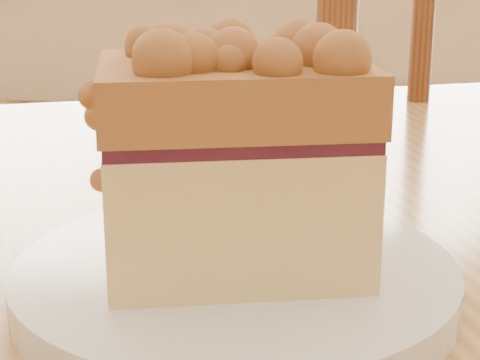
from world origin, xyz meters
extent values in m
cube|color=tan|center=(-0.03, 0.16, 0.73)|extent=(1.40, 1.14, 0.04)
cube|color=brown|center=(0.02, 0.74, 0.48)|extent=(0.57, 0.57, 0.04)
cylinder|color=brown|center=(0.13, 0.97, 0.22)|extent=(0.04, 0.04, 0.46)
cylinder|color=brown|center=(-0.09, 0.48, 0.73)|extent=(0.04, 0.04, 0.49)
cylinder|color=brown|center=(-0.01, 0.51, 0.72)|extent=(0.02, 0.02, 0.43)
cylinder|color=white|center=(-0.15, 0.06, 0.76)|extent=(0.20, 0.20, 0.02)
cylinder|color=white|center=(-0.15, 0.06, 0.75)|extent=(0.14, 0.14, 0.01)
cube|color=#FFD990|center=(-0.15, 0.06, 0.80)|extent=(0.12, 0.10, 0.06)
cube|color=#451325|center=(-0.15, 0.06, 0.83)|extent=(0.12, 0.10, 0.01)
cube|color=#AA7335|center=(-0.15, 0.06, 0.84)|extent=(0.13, 0.11, 0.03)
sphere|color=#AA7335|center=(-0.10, 0.06, 0.86)|extent=(0.01, 0.01, 0.01)
sphere|color=#AA7335|center=(-0.13, 0.09, 0.86)|extent=(0.01, 0.01, 0.01)
sphere|color=#AA7335|center=(-0.17, 0.04, 0.86)|extent=(0.02, 0.02, 0.02)
sphere|color=#AA7335|center=(-0.12, 0.08, 0.86)|extent=(0.02, 0.02, 0.02)
sphere|color=#AA7335|center=(-0.10, 0.05, 0.86)|extent=(0.02, 0.02, 0.02)
sphere|color=#AA7335|center=(-0.14, 0.05, 0.86)|extent=(0.02, 0.02, 0.02)
sphere|color=#AA7335|center=(-0.17, 0.07, 0.86)|extent=(0.02, 0.02, 0.02)
sphere|color=#AA7335|center=(-0.19, 0.07, 0.86)|extent=(0.02, 0.02, 0.02)
sphere|color=#AA7335|center=(-0.11, 0.08, 0.86)|extent=(0.02, 0.02, 0.02)
sphere|color=#AA7335|center=(-0.18, 0.07, 0.86)|extent=(0.01, 0.01, 0.01)
sphere|color=#AA7335|center=(-0.15, 0.06, 0.86)|extent=(0.02, 0.02, 0.02)
sphere|color=#AA7335|center=(-0.10, 0.04, 0.86)|extent=(0.02, 0.02, 0.02)
sphere|color=#AA7335|center=(-0.17, 0.06, 0.86)|extent=(0.02, 0.02, 0.02)
sphere|color=#AA7335|center=(-0.19, 0.07, 0.86)|extent=(0.02, 0.02, 0.02)
sphere|color=#AA7335|center=(-0.16, 0.06, 0.86)|extent=(0.01, 0.01, 0.01)
sphere|color=#AA7335|center=(-0.17, 0.08, 0.86)|extent=(0.02, 0.02, 0.02)
sphere|color=#AA7335|center=(-0.12, 0.09, 0.86)|extent=(0.02, 0.02, 0.02)
sphere|color=#AA7335|center=(-0.12, 0.07, 0.86)|extent=(0.02, 0.02, 0.02)
sphere|color=#AA7335|center=(-0.18, 0.07, 0.86)|extent=(0.01, 0.01, 0.01)
sphere|color=#AA7335|center=(-0.10, 0.06, 0.86)|extent=(0.02, 0.02, 0.02)
sphere|color=#AA7335|center=(-0.20, 0.04, 0.84)|extent=(0.02, 0.02, 0.02)
sphere|color=#AA7335|center=(-0.20, 0.07, 0.81)|extent=(0.01, 0.01, 0.01)
sphere|color=#AA7335|center=(-0.20, 0.06, 0.83)|extent=(0.02, 0.02, 0.02)
camera|label=1|loc=(-0.12, -0.28, 0.91)|focal=62.00mm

